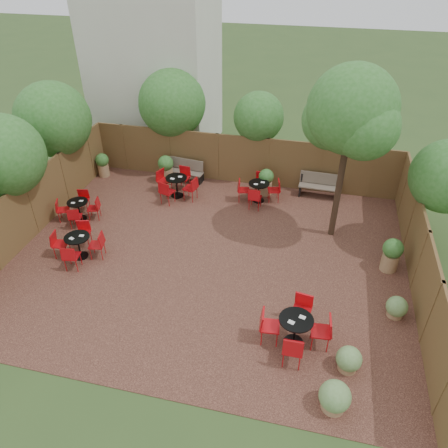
# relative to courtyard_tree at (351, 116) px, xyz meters

# --- Properties ---
(ground) EXTENTS (80.00, 80.00, 0.00)m
(ground) POSITION_rel_courtyard_tree_xyz_m (-3.65, -2.16, -4.14)
(ground) COLOR #354F23
(ground) RESTS_ON ground
(courtyard_paving) EXTENTS (12.00, 10.00, 0.02)m
(courtyard_paving) POSITION_rel_courtyard_tree_xyz_m (-3.65, -2.16, -4.13)
(courtyard_paving) COLOR #321B14
(courtyard_paving) RESTS_ON ground
(fence_back) EXTENTS (12.00, 0.08, 2.00)m
(fence_back) POSITION_rel_courtyard_tree_xyz_m (-3.65, 2.84, -3.14)
(fence_back) COLOR brown
(fence_back) RESTS_ON ground
(fence_left) EXTENTS (0.08, 10.00, 2.00)m
(fence_left) POSITION_rel_courtyard_tree_xyz_m (-9.65, -2.16, -3.14)
(fence_left) COLOR brown
(fence_left) RESTS_ON ground
(fence_right) EXTENTS (0.08, 10.00, 2.00)m
(fence_right) POSITION_rel_courtyard_tree_xyz_m (2.35, -2.16, -3.14)
(fence_right) COLOR brown
(fence_right) RESTS_ON ground
(neighbour_building) EXTENTS (5.00, 4.00, 8.00)m
(neighbour_building) POSITION_rel_courtyard_tree_xyz_m (-8.15, 5.84, -0.14)
(neighbour_building) COLOR beige
(neighbour_building) RESTS_ON ground
(overhang_foliage) EXTENTS (15.63, 10.77, 2.72)m
(overhang_foliage) POSITION_rel_courtyard_tree_xyz_m (-6.85, 0.28, -1.40)
(overhang_foliage) COLOR #2B6420
(overhang_foliage) RESTS_ON ground
(courtyard_tree) EXTENTS (2.74, 2.64, 5.59)m
(courtyard_tree) POSITION_rel_courtyard_tree_xyz_m (0.00, 0.00, 0.00)
(courtyard_tree) COLOR black
(courtyard_tree) RESTS_ON courtyard_paving
(park_bench_left) EXTENTS (1.49, 0.65, 0.89)m
(park_bench_left) POSITION_rel_courtyard_tree_xyz_m (-5.86, 2.47, -3.66)
(park_bench_left) COLOR brown
(park_bench_left) RESTS_ON courtyard_paving
(park_bench_right) EXTENTS (1.49, 0.53, 0.91)m
(park_bench_right) POSITION_rel_courtyard_tree_xyz_m (-0.58, 2.47, -3.65)
(park_bench_right) COLOR brown
(park_bench_right) RESTS_ON courtyard_paving
(bistro_tables) EXTENTS (9.49, 8.12, 0.95)m
(bistro_tables) POSITION_rel_courtyard_tree_xyz_m (-4.76, -1.40, -3.67)
(bistro_tables) COLOR black
(bistro_tables) RESTS_ON courtyard_paving
(planters) EXTENTS (11.60, 4.26, 1.13)m
(planters) POSITION_rel_courtyard_tree_xyz_m (-3.95, 1.17, -3.54)
(planters) COLOR #95714A
(planters) RESTS_ON courtyard_paving
(low_shrubs) EXTENTS (2.15, 3.73, 0.74)m
(low_shrubs) POSITION_rel_courtyard_tree_xyz_m (0.71, -5.41, -3.79)
(low_shrubs) COLOR #95714A
(low_shrubs) RESTS_ON courtyard_paving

